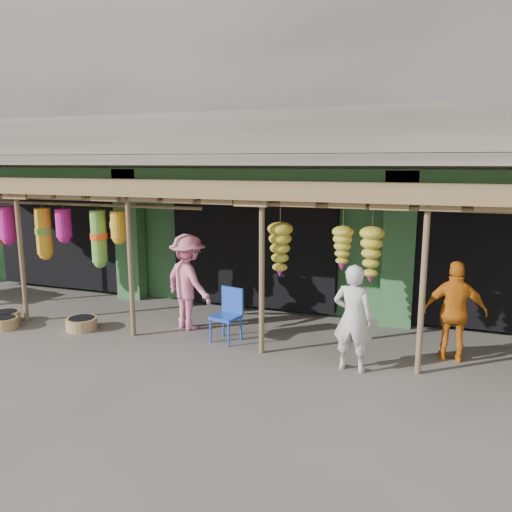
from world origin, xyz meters
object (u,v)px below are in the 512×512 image
(person_vendor, at_px, (455,312))
(person_shopper, at_px, (188,282))
(blue_chair, at_px, (229,311))
(person_front, at_px, (353,318))

(person_vendor, relative_size, person_shopper, 0.89)
(blue_chair, bearing_deg, person_vendor, 17.56)
(blue_chair, height_order, person_shopper, person_shopper)
(person_shopper, bearing_deg, person_front, -169.55)
(blue_chair, distance_m, person_shopper, 1.10)
(person_vendor, xyz_separation_m, person_shopper, (-4.73, 0.01, 0.10))
(blue_chair, bearing_deg, person_shopper, 172.91)
(blue_chair, relative_size, person_vendor, 0.58)
(blue_chair, height_order, person_front, person_front)
(blue_chair, xyz_separation_m, person_vendor, (3.76, 0.34, 0.29))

